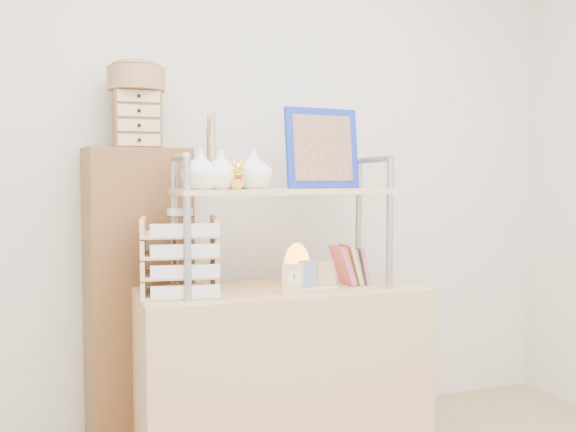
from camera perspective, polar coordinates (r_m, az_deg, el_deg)
name	(u,v)px	position (r m, az deg, el deg)	size (l,w,h in m)	color
room_shell	(370,18)	(2.01, 7.29, 17.08)	(3.42, 3.41, 2.61)	silver
desk	(282,375)	(2.83, -0.52, -13.96)	(1.20, 0.50, 0.75)	tan
cabinet	(139,299)	(2.99, -13.11, -7.16)	(0.45, 0.24, 1.35)	brown
hutch	(265,183)	(2.69, -2.09, 2.91)	(0.90, 0.34, 0.78)	#989DA6
letter_tray	(180,261)	(2.59, -9.56, -3.96)	(0.32, 0.31, 0.35)	tan
salt_lamp	(297,264)	(2.78, 0.78, -4.30)	(0.12, 0.12, 0.19)	brown
desk_clock	(293,279)	(2.61, 0.41, -5.60)	(0.09, 0.06, 0.12)	tan
postcard_stand	(317,280)	(2.74, 2.61, -5.70)	(0.17, 0.06, 0.12)	white
drawer_chest	(137,120)	(2.93, -13.27, 8.34)	(0.20, 0.16, 0.25)	brown
woven_basket	(136,79)	(2.95, -13.33, 11.73)	(0.25, 0.25, 0.10)	#936842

